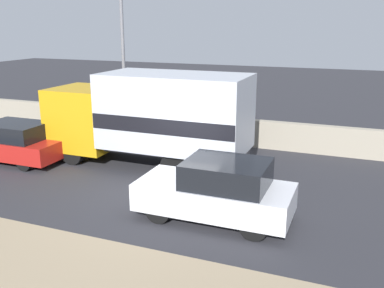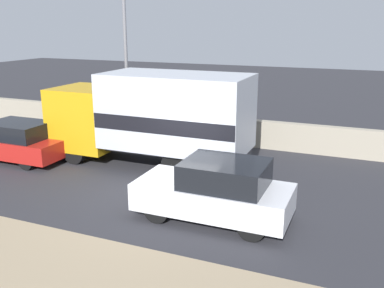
{
  "view_description": "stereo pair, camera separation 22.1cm",
  "coord_description": "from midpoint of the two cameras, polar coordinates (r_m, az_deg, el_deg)",
  "views": [
    {
      "loc": [
        4.97,
        -10.74,
        4.95
      ],
      "look_at": [
        0.43,
        0.72,
        1.46
      ],
      "focal_mm": 40.0,
      "sensor_mm": 36.0,
      "label": 1
    },
    {
      "loc": [
        5.17,
        -10.66,
        4.95
      ],
      "look_at": [
        0.43,
        0.72,
        1.46
      ],
      "focal_mm": 40.0,
      "sensor_mm": 36.0,
      "label": 2
    }
  ],
  "objects": [
    {
      "name": "car_hatchback",
      "position": [
        11.09,
        3.83,
        -6.24
      ],
      "size": [
        4.01,
        1.77,
        1.61
      ],
      "rotation": [
        0.0,
        0.0,
        3.14
      ],
      "color": "silver",
      "rests_on": "ground_plane"
    },
    {
      "name": "box_truck",
      "position": [
        15.06,
        -4.6,
        3.77
      ],
      "size": [
        7.31,
        2.51,
        3.32
      ],
      "rotation": [
        0.0,
        0.0,
        3.14
      ],
      "color": "gold",
      "rests_on": "ground_plane"
    },
    {
      "name": "street_lamp",
      "position": [
        18.33,
        -8.49,
        12.33
      ],
      "size": [
        0.56,
        0.28,
        6.68
      ],
      "color": "slate",
      "rests_on": "ground_plane"
    },
    {
      "name": "ground_plane",
      "position": [
        12.83,
        -2.55,
        -6.88
      ],
      "size": [
        80.0,
        80.0,
        0.0
      ],
      "primitive_type": "plane",
      "color": "#2D2D33"
    },
    {
      "name": "stone_wall_backdrop",
      "position": [
        18.07,
        5.63,
        1.71
      ],
      "size": [
        60.0,
        0.35,
        1.13
      ],
      "color": "#A39984",
      "rests_on": "ground_plane"
    },
    {
      "name": "car_sedan_second",
      "position": [
        17.19,
        -22.28,
        0.36
      ],
      "size": [
        4.3,
        1.75,
        1.45
      ],
      "rotation": [
        0.0,
        0.0,
        3.14
      ],
      "color": "#B21E19",
      "rests_on": "ground_plane"
    }
  ]
}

